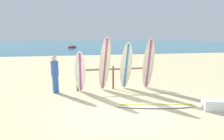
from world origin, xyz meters
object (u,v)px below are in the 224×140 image
object	(u,v)px
surfboard_leaning_center	(148,64)
surfboard_lying_on_sand	(156,105)
surfboard_rack	(113,74)
surfboard_leaning_left	(105,65)
surfboard_leaning_far_left	(80,72)
surfboard_leaning_center_left	(126,66)
beachgoer_standing	(55,73)
cooler_box	(212,105)
small_boat_offshore	(72,47)

from	to	relation	value
surfboard_leaning_center	surfboard_lying_on_sand	distance (m)	2.35
surfboard_rack	surfboard_leaning_left	xyz separation A→B (m)	(-0.46, -0.37, 0.51)
surfboard_leaning_far_left	surfboard_leaning_left	xyz separation A→B (m)	(1.08, 0.04, 0.30)
surfboard_leaning_left	surfboard_leaning_center_left	size ratio (longest dim) A/B	1.11
surfboard_leaning_center_left	beachgoer_standing	world-z (taller)	surfboard_leaning_center_left
surfboard_leaning_center	surfboard_leaning_far_left	bearing A→B (deg)	179.30
surfboard_leaning_center	surfboard_lying_on_sand	xyz separation A→B (m)	(-0.48, -1.97, -1.19)
surfboard_leaning_left	cooler_box	xyz separation A→B (m)	(3.29, -2.71, -1.07)
surfboard_rack	surfboard_leaning_left	distance (m)	0.78
surfboard_leaning_center_left	cooler_box	distance (m)	3.73
surfboard_lying_on_sand	cooler_box	bearing A→B (deg)	-20.90
surfboard_leaning_far_left	small_boat_offshore	size ratio (longest dim) A/B	0.80
surfboard_leaning_center	surfboard_lying_on_sand	world-z (taller)	surfboard_leaning_center
surfboard_leaning_far_left	cooler_box	world-z (taller)	surfboard_leaning_far_left
surfboard_leaning_center	small_boat_offshore	distance (m)	32.00
surfboard_leaning_left	beachgoer_standing	bearing A→B (deg)	173.21
surfboard_leaning_center_left	surfboard_lying_on_sand	xyz separation A→B (m)	(0.53, -2.13, -1.10)
surfboard_leaning_left	surfboard_leaning_far_left	bearing A→B (deg)	-177.82
surfboard_leaning_far_left	surfboard_leaning_left	bearing A→B (deg)	2.18
surfboard_lying_on_sand	surfboard_leaning_far_left	bearing A→B (deg)	142.50
small_boat_offshore	cooler_box	distance (m)	34.78
surfboard_leaning_left	small_boat_offshore	size ratio (longest dim) A/B	1.05
surfboard_rack	surfboard_lying_on_sand	xyz separation A→B (m)	(1.08, -2.41, -0.70)
surfboard_rack	surfboard_leaning_far_left	size ratio (longest dim) A/B	1.81
beachgoer_standing	surfboard_leaning_center_left	bearing A→B (deg)	-3.20
surfboard_lying_on_sand	beachgoer_standing	xyz separation A→B (m)	(-3.70, 2.30, 0.88)
surfboard_leaning_far_left	beachgoer_standing	bearing A→B (deg)	164.65
beachgoer_standing	small_boat_offshore	size ratio (longest dim) A/B	0.69
surfboard_rack	small_boat_offshore	distance (m)	31.38
beachgoer_standing	surfboard_lying_on_sand	bearing A→B (deg)	-31.90
surfboard_leaning_left	beachgoer_standing	size ratio (longest dim) A/B	1.51
surfboard_leaning_far_left	surfboard_leaning_center_left	size ratio (longest dim) A/B	0.84
surfboard_lying_on_sand	beachgoer_standing	world-z (taller)	beachgoer_standing
surfboard_leaning_left	surfboard_leaning_center_left	distance (m)	1.01
cooler_box	surfboard_leaning_far_left	bearing A→B (deg)	166.08
surfboard_leaning_far_left	cooler_box	bearing A→B (deg)	-31.49
beachgoer_standing	surfboard_leaning_left	bearing A→B (deg)	-6.79
beachgoer_standing	cooler_box	bearing A→B (deg)	-28.59
surfboard_leaning_far_left	surfboard_leaning_left	distance (m)	1.12
cooler_box	small_boat_offshore	bearing A→B (deg)	116.72
surfboard_leaning_far_left	surfboard_leaning_center_left	world-z (taller)	surfboard_leaning_center_left
surfboard_rack	surfboard_lying_on_sand	world-z (taller)	surfboard_rack
beachgoer_standing	surfboard_leaning_center	bearing A→B (deg)	-4.59
surfboard_leaning_center_left	surfboard_leaning_center	distance (m)	1.03
surfboard_rack	surfboard_leaning_left	size ratio (longest dim) A/B	1.38
surfboard_leaning_far_left	surfboard_lying_on_sand	bearing A→B (deg)	-37.50
surfboard_rack	surfboard_leaning_center_left	world-z (taller)	surfboard_leaning_center_left
surfboard_leaning_left	small_boat_offshore	world-z (taller)	surfboard_leaning_left
surfboard_rack	surfboard_leaning_far_left	xyz separation A→B (m)	(-1.54, -0.41, 0.22)
surfboard_leaning_center_left	surfboard_rack	bearing A→B (deg)	152.32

